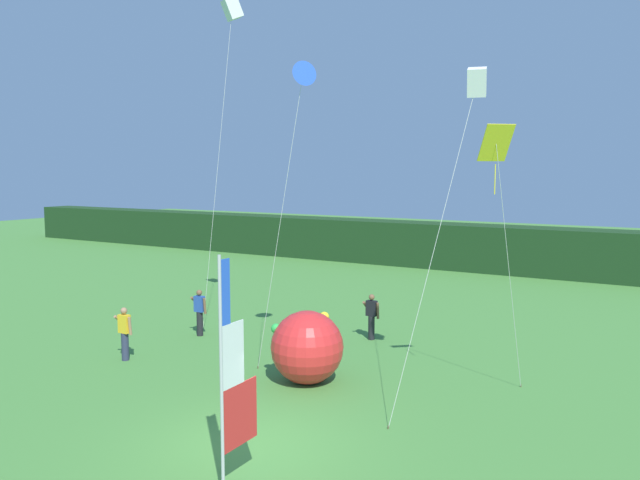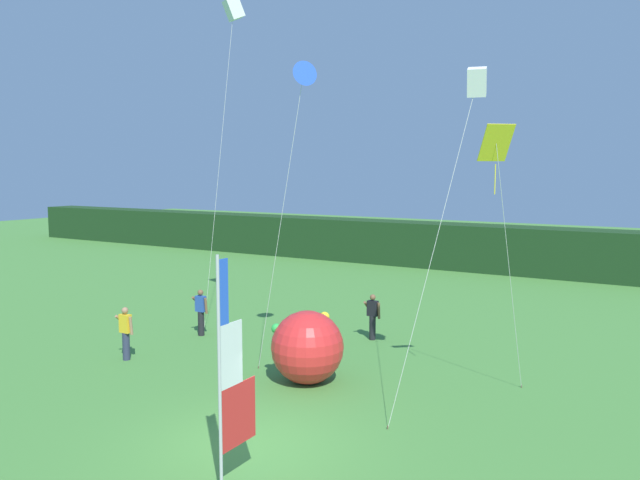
# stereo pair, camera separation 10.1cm
# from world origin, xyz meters

# --- Properties ---
(ground_plane) EXTENTS (120.00, 120.00, 0.00)m
(ground_plane) POSITION_xyz_m (0.00, 0.00, 0.00)
(ground_plane) COLOR #478438
(distant_treeline) EXTENTS (80.00, 2.40, 2.62)m
(distant_treeline) POSITION_xyz_m (0.00, 25.46, 1.31)
(distant_treeline) COLOR #193819
(distant_treeline) RESTS_ON ground
(banner_flag) EXTENTS (0.06, 1.03, 4.32)m
(banner_flag) POSITION_xyz_m (0.94, -1.60, 2.07)
(banner_flag) COLOR #B7B7BC
(banner_flag) RESTS_ON ground
(person_near_banner) EXTENTS (0.55, 0.48, 1.63)m
(person_near_banner) POSITION_xyz_m (-6.77, 2.92, 0.87)
(person_near_banner) COLOR #2D334C
(person_near_banner) RESTS_ON ground
(person_mid_field) EXTENTS (0.55, 0.48, 1.57)m
(person_mid_field) POSITION_xyz_m (-1.35, 8.82, 0.83)
(person_mid_field) COLOR black
(person_mid_field) RESTS_ON ground
(person_far_left) EXTENTS (0.55, 0.48, 1.62)m
(person_far_left) POSITION_xyz_m (-6.73, 6.25, 0.86)
(person_far_left) COLOR black
(person_far_left) RESTS_ON ground
(inflatable_balloon) EXTENTS (1.98, 1.98, 1.98)m
(inflatable_balloon) POSITION_xyz_m (-0.95, 3.98, 0.99)
(inflatable_balloon) COLOR red
(inflatable_balloon) RESTS_ON ground
(kite_blue_delta_0) EXTENTS (1.64, 0.89, 8.70)m
(kite_blue_delta_0) POSITION_xyz_m (-1.56, 4.77, 8.29)
(kite_blue_delta_0) COLOR brown
(kite_blue_delta_0) RESTS_ON ground
(kite_white_box_1) EXTENTS (0.77, 2.07, 11.81)m
(kite_white_box_1) POSITION_xyz_m (-6.48, 7.98, 11.32)
(kite_white_box_1) COLOR brown
(kite_white_box_1) RESTS_ON ground
(kite_yellow_diamond_2) EXTENTS (0.87, 2.40, 6.78)m
(kite_yellow_diamond_2) POSITION_xyz_m (3.82, 4.69, 6.11)
(kite_yellow_diamond_2) COLOR brown
(kite_yellow_diamond_2) RESTS_ON ground
(kite_white_box_3) EXTENTS (1.45, 2.48, 8.11)m
(kite_white_box_3) POSITION_xyz_m (3.37, 4.41, 7.70)
(kite_white_box_3) COLOR brown
(kite_white_box_3) RESTS_ON ground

